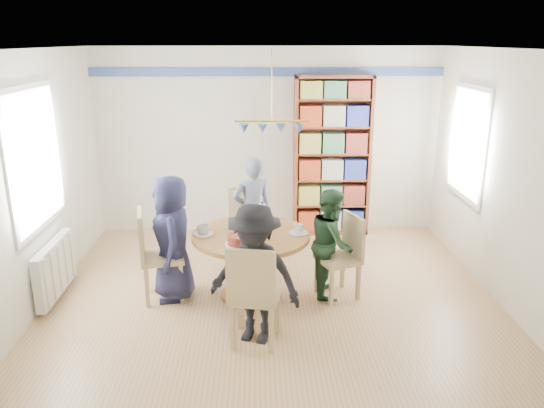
{
  "coord_description": "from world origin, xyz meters",
  "views": [
    {
      "loc": [
        -0.16,
        -5.17,
        2.79
      ],
      "look_at": [
        0.0,
        0.4,
        1.05
      ],
      "focal_mm": 35.0,
      "sensor_mm": 36.0,
      "label": 1
    }
  ],
  "objects_px": {
    "chair_right": "(344,252)",
    "person_left": "(172,238)",
    "person_far": "(253,212)",
    "bookshelf": "(332,158)",
    "chair_left": "(154,251)",
    "chair_near": "(254,292)",
    "dining_table": "(251,250)",
    "chair_far": "(247,221)",
    "person_right": "(332,242)",
    "radiator": "(55,269)",
    "person_near": "(255,275)"
  },
  "relations": [
    {
      "from": "bookshelf",
      "to": "radiator",
      "type": "bearing_deg",
      "value": -148.59
    },
    {
      "from": "chair_left",
      "to": "chair_near",
      "type": "height_order",
      "value": "chair_left"
    },
    {
      "from": "chair_left",
      "to": "person_near",
      "type": "relative_size",
      "value": 0.75
    },
    {
      "from": "person_near",
      "to": "bookshelf",
      "type": "height_order",
      "value": "bookshelf"
    },
    {
      "from": "person_near",
      "to": "bookshelf",
      "type": "bearing_deg",
      "value": 89.94
    },
    {
      "from": "chair_near",
      "to": "person_near",
      "type": "height_order",
      "value": "person_near"
    },
    {
      "from": "person_left",
      "to": "chair_near",
      "type": "bearing_deg",
      "value": 30.63
    },
    {
      "from": "chair_right",
      "to": "person_right",
      "type": "height_order",
      "value": "person_right"
    },
    {
      "from": "person_left",
      "to": "person_near",
      "type": "bearing_deg",
      "value": 34.1
    },
    {
      "from": "chair_near",
      "to": "person_left",
      "type": "bearing_deg",
      "value": 131.07
    },
    {
      "from": "chair_far",
      "to": "person_right",
      "type": "xyz_separation_m",
      "value": [
        0.96,
        -0.98,
        0.08
      ]
    },
    {
      "from": "person_far",
      "to": "bookshelf",
      "type": "distance_m",
      "value": 1.71
    },
    {
      "from": "chair_right",
      "to": "chair_left",
      "type": "bearing_deg",
      "value": -179.35
    },
    {
      "from": "chair_right",
      "to": "person_left",
      "type": "height_order",
      "value": "person_left"
    },
    {
      "from": "bookshelf",
      "to": "person_left",
      "type": "bearing_deg",
      "value": -134.44
    },
    {
      "from": "chair_far",
      "to": "radiator",
      "type": "bearing_deg",
      "value": -154.64
    },
    {
      "from": "person_far",
      "to": "person_near",
      "type": "distance_m",
      "value": 1.79
    },
    {
      "from": "person_far",
      "to": "bookshelf",
      "type": "height_order",
      "value": "bookshelf"
    },
    {
      "from": "dining_table",
      "to": "person_far",
      "type": "bearing_deg",
      "value": 89.15
    },
    {
      "from": "chair_near",
      "to": "dining_table",
      "type": "bearing_deg",
      "value": 91.64
    },
    {
      "from": "person_left",
      "to": "bookshelf",
      "type": "distance_m",
      "value": 2.93
    },
    {
      "from": "person_right",
      "to": "chair_near",
      "type": "bearing_deg",
      "value": 145.54
    },
    {
      "from": "chair_right",
      "to": "person_left",
      "type": "relative_size",
      "value": 0.67
    },
    {
      "from": "dining_table",
      "to": "person_far",
      "type": "height_order",
      "value": "person_far"
    },
    {
      "from": "radiator",
      "to": "person_near",
      "type": "xyz_separation_m",
      "value": [
        2.23,
        -0.94,
        0.34
      ]
    },
    {
      "from": "bookshelf",
      "to": "dining_table",
      "type": "bearing_deg",
      "value": -119.34
    },
    {
      "from": "radiator",
      "to": "chair_right",
      "type": "relative_size",
      "value": 1.06
    },
    {
      "from": "chair_far",
      "to": "person_near",
      "type": "bearing_deg",
      "value": -86.94
    },
    {
      "from": "person_left",
      "to": "person_far",
      "type": "height_order",
      "value": "person_far"
    },
    {
      "from": "person_near",
      "to": "bookshelf",
      "type": "xyz_separation_m",
      "value": [
        1.12,
        2.99,
        0.45
      ]
    },
    {
      "from": "chair_right",
      "to": "bookshelf",
      "type": "height_order",
      "value": "bookshelf"
    },
    {
      "from": "chair_far",
      "to": "chair_left",
      "type": "bearing_deg",
      "value": -133.61
    },
    {
      "from": "radiator",
      "to": "bookshelf",
      "type": "distance_m",
      "value": 4.0
    },
    {
      "from": "dining_table",
      "to": "bookshelf",
      "type": "distance_m",
      "value": 2.44
    },
    {
      "from": "chair_left",
      "to": "chair_far",
      "type": "distance_m",
      "value": 1.46
    },
    {
      "from": "chair_right",
      "to": "person_right",
      "type": "relative_size",
      "value": 0.77
    },
    {
      "from": "radiator",
      "to": "chair_far",
      "type": "xyz_separation_m",
      "value": [
        2.12,
        1.01,
        0.19
      ]
    },
    {
      "from": "chair_right",
      "to": "person_left",
      "type": "distance_m",
      "value": 1.91
    },
    {
      "from": "chair_left",
      "to": "bookshelf",
      "type": "xyz_separation_m",
      "value": [
        2.23,
        2.09,
        0.57
      ]
    },
    {
      "from": "person_right",
      "to": "chair_left",
      "type": "bearing_deg",
      "value": 96.78
    },
    {
      "from": "chair_left",
      "to": "bookshelf",
      "type": "relative_size",
      "value": 0.45
    },
    {
      "from": "dining_table",
      "to": "bookshelf",
      "type": "bearing_deg",
      "value": 60.66
    },
    {
      "from": "person_far",
      "to": "bookshelf",
      "type": "xyz_separation_m",
      "value": [
        1.15,
        1.19,
        0.43
      ]
    },
    {
      "from": "radiator",
      "to": "person_right",
      "type": "bearing_deg",
      "value": 0.47
    },
    {
      "from": "chair_far",
      "to": "chair_right",
      "type": "bearing_deg",
      "value": -43.29
    },
    {
      "from": "chair_left",
      "to": "chair_near",
      "type": "relative_size",
      "value": 1.01
    },
    {
      "from": "chair_right",
      "to": "person_left",
      "type": "bearing_deg",
      "value": 179.85
    },
    {
      "from": "radiator",
      "to": "chair_left",
      "type": "distance_m",
      "value": 1.14
    },
    {
      "from": "person_left",
      "to": "person_right",
      "type": "xyz_separation_m",
      "value": [
        1.76,
        0.05,
        -0.09
      ]
    },
    {
      "from": "chair_left",
      "to": "chair_right",
      "type": "distance_m",
      "value": 2.11
    }
  ]
}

